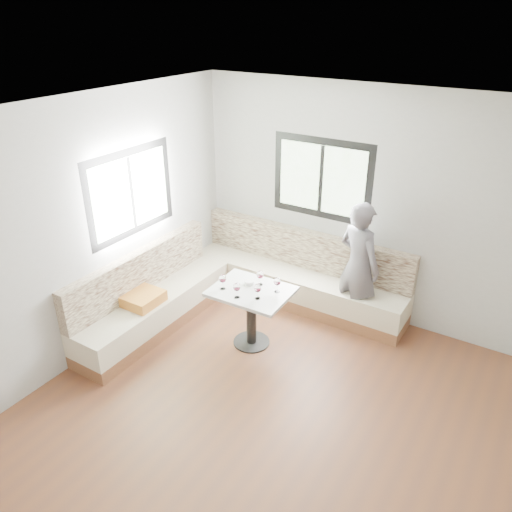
# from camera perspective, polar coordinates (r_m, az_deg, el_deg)

# --- Properties ---
(room) EXTENTS (5.01, 5.01, 2.81)m
(room) POSITION_cam_1_polar(r_m,az_deg,el_deg) (3.94, 3.02, -5.71)
(room) COLOR brown
(room) RESTS_ON ground
(banquette) EXTENTS (2.90, 2.80, 0.95)m
(banquette) POSITION_cam_1_polar(r_m,az_deg,el_deg) (6.31, -2.31, -3.71)
(banquette) COLOR #8F5A39
(banquette) RESTS_ON ground
(table) EXTENTS (0.89, 0.70, 0.71)m
(table) POSITION_cam_1_polar(r_m,az_deg,el_deg) (5.61, -0.54, -5.47)
(table) COLOR black
(table) RESTS_ON ground
(person) EXTENTS (0.68, 0.57, 1.58)m
(person) POSITION_cam_1_polar(r_m,az_deg,el_deg) (5.97, 11.63, -1.10)
(person) COLOR #5D5A61
(person) RESTS_ON ground
(olive_ramekin) EXTENTS (0.11, 0.11, 0.04)m
(olive_ramekin) POSITION_cam_1_polar(r_m,az_deg,el_deg) (5.63, -0.77, -3.01)
(olive_ramekin) COLOR white
(olive_ramekin) RESTS_ON table
(wine_glass_a) EXTENTS (0.08, 0.08, 0.18)m
(wine_glass_a) POSITION_cam_1_polar(r_m,az_deg,el_deg) (5.49, -3.84, -2.64)
(wine_glass_a) COLOR white
(wine_glass_a) RESTS_ON table
(wine_glass_b) EXTENTS (0.08, 0.08, 0.18)m
(wine_glass_b) POSITION_cam_1_polar(r_m,az_deg,el_deg) (5.32, -2.21, -3.61)
(wine_glass_b) COLOR white
(wine_glass_b) RESTS_ON table
(wine_glass_c) EXTENTS (0.08, 0.08, 0.18)m
(wine_glass_c) POSITION_cam_1_polar(r_m,az_deg,el_deg) (5.30, 0.18, -3.73)
(wine_glass_c) COLOR white
(wine_glass_c) RESTS_ON table
(wine_glass_d) EXTENTS (0.08, 0.08, 0.18)m
(wine_glass_d) POSITION_cam_1_polar(r_m,az_deg,el_deg) (5.56, 0.46, -2.19)
(wine_glass_d) COLOR white
(wine_glass_d) RESTS_ON table
(wine_glass_e) EXTENTS (0.08, 0.08, 0.18)m
(wine_glass_e) POSITION_cam_1_polar(r_m,az_deg,el_deg) (5.43, 2.44, -2.97)
(wine_glass_e) COLOR white
(wine_glass_e) RESTS_ON table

